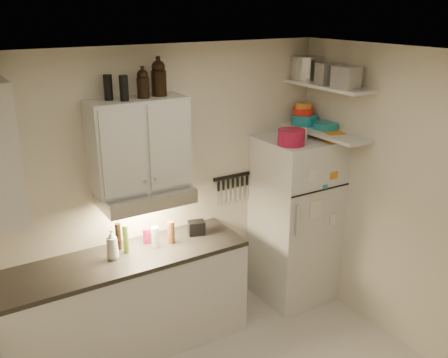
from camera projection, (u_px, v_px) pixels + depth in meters
ceiling at (268, 58)px, 2.89m from camera, size 3.20×3.00×0.02m
back_wall at (166, 191)px, 4.54m from camera, size 3.20×0.02×2.60m
left_wall at (5, 338)px, 2.54m from camera, size 0.02×3.00×2.60m
right_wall at (421, 210)px, 4.12m from camera, size 0.02×3.00×2.60m
base_cabinet at (127, 306)px, 4.31m from camera, size 2.10×0.60×0.88m
countertop at (124, 259)px, 4.16m from camera, size 2.10×0.62×0.04m
upper_cabinet at (139, 144)px, 4.08m from camera, size 0.80×0.33×0.75m
range_hood at (145, 196)px, 4.17m from camera, size 0.76×0.46×0.12m
fridge at (295, 220)px, 5.03m from camera, size 0.70×0.68×1.70m
shelf_hi at (328, 86)px, 4.57m from camera, size 0.30×0.95×0.03m
shelf_lo at (325, 132)px, 4.71m from camera, size 0.30×0.95×0.03m
knife_strip at (232, 176)px, 4.86m from camera, size 0.42×0.02×0.03m
dutch_oven at (291, 137)px, 4.50m from camera, size 0.28×0.28×0.14m
book_stack at (332, 136)px, 4.67m from camera, size 0.22×0.26×0.08m
spice_jar at (304, 134)px, 4.69m from camera, size 0.08×0.08×0.11m
stock_pot at (306, 68)px, 4.83m from camera, size 0.39×0.39×0.22m
tin_a at (328, 74)px, 4.52m from camera, size 0.23×0.21×0.19m
tin_b at (346, 78)px, 4.28m from camera, size 0.22×0.22×0.19m
bowl_teal at (305, 120)px, 4.94m from camera, size 0.26×0.26×0.10m
bowl_orange at (303, 111)px, 4.93m from camera, size 0.20×0.20×0.06m
bowl_yellow at (303, 105)px, 4.91m from camera, size 0.16×0.16×0.05m
plates at (326, 126)px, 4.79m from camera, size 0.31×0.31×0.06m
growler_a at (143, 83)px, 3.93m from camera, size 0.10×0.10×0.23m
growler_b at (159, 78)px, 4.02m from camera, size 0.13×0.13×0.29m
thermos_a at (124, 88)px, 3.82m from camera, size 0.09×0.09×0.20m
thermos_b at (108, 88)px, 3.85m from camera, size 0.09×0.09×0.20m
soap_bottle at (112, 243)px, 4.07m from camera, size 0.13×0.13×0.29m
pepper_mill at (171, 232)px, 4.36m from camera, size 0.08×0.08×0.20m
oil_bottle at (126, 239)px, 4.18m from camera, size 0.06×0.06×0.25m
vinegar_bottle at (118, 236)px, 4.25m from camera, size 0.05×0.05×0.24m
clear_bottle at (155, 237)px, 4.30m from camera, size 0.07×0.07×0.18m
red_jar at (147, 236)px, 4.37m from camera, size 0.09×0.09×0.14m
caddy at (197, 228)px, 4.54m from camera, size 0.17×0.15×0.13m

